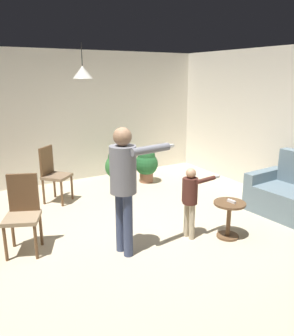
{
  "coord_description": "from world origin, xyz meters",
  "views": [
    {
      "loc": [
        -1.97,
        -3.75,
        2.21
      ],
      "look_at": [
        0.21,
        0.05,
        1.0
      ],
      "focal_mm": 36.24,
      "sensor_mm": 36.0,
      "label": 1
    }
  ],
  "objects_px": {
    "person_adult": "(124,178)",
    "person_child": "(191,195)",
    "spare_remote_on_table": "(231,201)",
    "dining_chair_by_counter": "(53,172)",
    "potted_plant_corner": "(146,163)",
    "side_table_by_couch": "(229,215)",
    "potted_plant_by_wall": "(118,166)",
    "dining_chair_near_wall": "(23,211)"
  },
  "relations": [
    {
      "from": "person_adult",
      "to": "potted_plant_corner",
      "type": "relative_size",
      "value": 2.16
    },
    {
      "from": "person_child",
      "to": "spare_remote_on_table",
      "type": "bearing_deg",
      "value": 51.92
    },
    {
      "from": "person_adult",
      "to": "spare_remote_on_table",
      "type": "bearing_deg",
      "value": 68.13
    },
    {
      "from": "spare_remote_on_table",
      "to": "dining_chair_by_counter",
      "type": "bearing_deg",
      "value": 123.63
    },
    {
      "from": "dining_chair_near_wall",
      "to": "person_child",
      "type": "bearing_deg",
      "value": -178.33
    },
    {
      "from": "side_table_by_couch",
      "to": "dining_chair_by_counter",
      "type": "height_order",
      "value": "dining_chair_by_counter"
    },
    {
      "from": "person_adult",
      "to": "dining_chair_near_wall",
      "type": "height_order",
      "value": "person_adult"
    },
    {
      "from": "spare_remote_on_table",
      "to": "potted_plant_by_wall",
      "type": "bearing_deg",
      "value": 97.98
    },
    {
      "from": "person_child",
      "to": "spare_remote_on_table",
      "type": "height_order",
      "value": "person_child"
    },
    {
      "from": "person_adult",
      "to": "spare_remote_on_table",
      "type": "height_order",
      "value": "person_adult"
    },
    {
      "from": "dining_chair_by_counter",
      "to": "dining_chair_near_wall",
      "type": "bearing_deg",
      "value": 18.99
    },
    {
      "from": "person_adult",
      "to": "spare_remote_on_table",
      "type": "distance_m",
      "value": 1.57
    },
    {
      "from": "person_child",
      "to": "person_adult",
      "type": "bearing_deg",
      "value": -102.58
    },
    {
      "from": "dining_chair_by_counter",
      "to": "potted_plant_by_wall",
      "type": "bearing_deg",
      "value": 144.2
    },
    {
      "from": "potted_plant_corner",
      "to": "side_table_by_couch",
      "type": "bearing_deg",
      "value": -95.61
    },
    {
      "from": "person_adult",
      "to": "dining_chair_by_counter",
      "type": "height_order",
      "value": "person_adult"
    },
    {
      "from": "person_adult",
      "to": "dining_chair_near_wall",
      "type": "xyz_separation_m",
      "value": [
        -1.09,
        0.71,
        -0.46
      ]
    },
    {
      "from": "person_adult",
      "to": "dining_chair_near_wall",
      "type": "distance_m",
      "value": 1.38
    },
    {
      "from": "person_child",
      "to": "dining_chair_near_wall",
      "type": "distance_m",
      "value": 2.2
    },
    {
      "from": "side_table_by_couch",
      "to": "person_adult",
      "type": "height_order",
      "value": "person_adult"
    },
    {
      "from": "person_adult",
      "to": "person_child",
      "type": "distance_m",
      "value": 1.04
    },
    {
      "from": "side_table_by_couch",
      "to": "person_child",
      "type": "xyz_separation_m",
      "value": [
        -0.47,
        0.26,
        0.3
      ]
    },
    {
      "from": "dining_chair_near_wall",
      "to": "person_adult",
      "type": "bearing_deg",
      "value": 169.34
    },
    {
      "from": "potted_plant_corner",
      "to": "dining_chair_by_counter",
      "type": "bearing_deg",
      "value": -175.01
    },
    {
      "from": "side_table_by_couch",
      "to": "potted_plant_corner",
      "type": "distance_m",
      "value": 2.8
    },
    {
      "from": "dining_chair_by_counter",
      "to": "person_child",
      "type": "bearing_deg",
      "value": 74.2
    },
    {
      "from": "dining_chair_near_wall",
      "to": "potted_plant_by_wall",
      "type": "relative_size",
      "value": 1.26
    },
    {
      "from": "person_child",
      "to": "spare_remote_on_table",
      "type": "relative_size",
      "value": 7.79
    },
    {
      "from": "person_child",
      "to": "potted_plant_by_wall",
      "type": "relative_size",
      "value": 1.27
    },
    {
      "from": "person_adult",
      "to": "spare_remote_on_table",
      "type": "relative_size",
      "value": 12.48
    },
    {
      "from": "spare_remote_on_table",
      "to": "person_child",
      "type": "bearing_deg",
      "value": 150.42
    },
    {
      "from": "dining_chair_by_counter",
      "to": "potted_plant_by_wall",
      "type": "relative_size",
      "value": 1.26
    },
    {
      "from": "side_table_by_couch",
      "to": "dining_chair_near_wall",
      "type": "bearing_deg",
      "value": 157.57
    },
    {
      "from": "person_child",
      "to": "potted_plant_corner",
      "type": "distance_m",
      "value": 2.64
    },
    {
      "from": "dining_chair_near_wall",
      "to": "potted_plant_by_wall",
      "type": "bearing_deg",
      "value": -118.24
    },
    {
      "from": "person_adult",
      "to": "person_child",
      "type": "relative_size",
      "value": 1.6
    },
    {
      "from": "potted_plant_corner",
      "to": "potted_plant_by_wall",
      "type": "bearing_deg",
      "value": 178.35
    },
    {
      "from": "side_table_by_couch",
      "to": "potted_plant_by_wall",
      "type": "height_order",
      "value": "potted_plant_by_wall"
    },
    {
      "from": "person_child",
      "to": "side_table_by_couch",
      "type": "bearing_deg",
      "value": 52.37
    },
    {
      "from": "dining_chair_by_counter",
      "to": "potted_plant_corner",
      "type": "bearing_deg",
      "value": 141.02
    },
    {
      "from": "person_adult",
      "to": "potted_plant_by_wall",
      "type": "bearing_deg",
      "value": 148.33
    },
    {
      "from": "side_table_by_couch",
      "to": "potted_plant_by_wall",
      "type": "distance_m",
      "value": 2.83
    }
  ]
}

